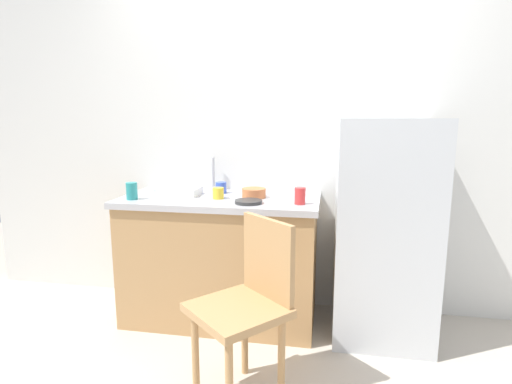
{
  "coord_description": "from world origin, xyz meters",
  "views": [
    {
      "loc": [
        0.29,
        -1.9,
        1.37
      ],
      "look_at": [
        -0.16,
        0.6,
        0.9
      ],
      "focal_mm": 28.32,
      "sensor_mm": 36.0,
      "label": 1
    }
  ],
  "objects_px": {
    "cup_blue": "(221,188)",
    "refrigerator": "(383,229)",
    "chair": "(248,301)",
    "cup_teal": "(132,191)",
    "cup_yellow": "(218,193)",
    "dish_tray": "(179,191)",
    "hotplate": "(248,202)",
    "cup_red": "(300,196)",
    "terracotta_bowl": "(254,193)"
  },
  "relations": [
    {
      "from": "cup_red",
      "to": "cup_teal",
      "type": "relative_size",
      "value": 0.93
    },
    {
      "from": "cup_yellow",
      "to": "terracotta_bowl",
      "type": "bearing_deg",
      "value": 20.33
    },
    {
      "from": "dish_tray",
      "to": "cup_red",
      "type": "distance_m",
      "value": 0.85
    },
    {
      "from": "cup_yellow",
      "to": "cup_red",
      "type": "bearing_deg",
      "value": -8.38
    },
    {
      "from": "dish_tray",
      "to": "cup_teal",
      "type": "height_order",
      "value": "cup_teal"
    },
    {
      "from": "dish_tray",
      "to": "cup_blue",
      "type": "xyz_separation_m",
      "value": [
        0.26,
        0.12,
        0.01
      ]
    },
    {
      "from": "chair",
      "to": "hotplate",
      "type": "relative_size",
      "value": 5.24
    },
    {
      "from": "refrigerator",
      "to": "cup_blue",
      "type": "height_order",
      "value": "refrigerator"
    },
    {
      "from": "terracotta_bowl",
      "to": "cup_teal",
      "type": "height_order",
      "value": "cup_teal"
    },
    {
      "from": "refrigerator",
      "to": "cup_red",
      "type": "xyz_separation_m",
      "value": [
        -0.51,
        -0.13,
        0.22
      ]
    },
    {
      "from": "hotplate",
      "to": "cup_red",
      "type": "bearing_deg",
      "value": 5.54
    },
    {
      "from": "terracotta_bowl",
      "to": "refrigerator",
      "type": "bearing_deg",
      "value": -1.95
    },
    {
      "from": "cup_yellow",
      "to": "hotplate",
      "type": "bearing_deg",
      "value": -26.18
    },
    {
      "from": "hotplate",
      "to": "cup_red",
      "type": "xyz_separation_m",
      "value": [
        0.31,
        0.03,
        0.04
      ]
    },
    {
      "from": "cup_red",
      "to": "cup_blue",
      "type": "bearing_deg",
      "value": 154.12
    },
    {
      "from": "refrigerator",
      "to": "hotplate",
      "type": "relative_size",
      "value": 8.05
    },
    {
      "from": "refrigerator",
      "to": "cup_yellow",
      "type": "bearing_deg",
      "value": -177.08
    },
    {
      "from": "refrigerator",
      "to": "cup_yellow",
      "type": "xyz_separation_m",
      "value": [
        -1.05,
        -0.05,
        0.21
      ]
    },
    {
      "from": "chair",
      "to": "cup_yellow",
      "type": "xyz_separation_m",
      "value": [
        -0.34,
        0.7,
        0.39
      ]
    },
    {
      "from": "cup_teal",
      "to": "cup_blue",
      "type": "bearing_deg",
      "value": 32.26
    },
    {
      "from": "cup_teal",
      "to": "cup_red",
      "type": "bearing_deg",
      "value": 2.28
    },
    {
      "from": "terracotta_bowl",
      "to": "hotplate",
      "type": "bearing_deg",
      "value": -89.56
    },
    {
      "from": "refrigerator",
      "to": "cup_red",
      "type": "height_order",
      "value": "refrigerator"
    },
    {
      "from": "chair",
      "to": "cup_teal",
      "type": "bearing_deg",
      "value": -171.24
    },
    {
      "from": "chair",
      "to": "refrigerator",
      "type": "bearing_deg",
      "value": 88.97
    },
    {
      "from": "refrigerator",
      "to": "hotplate",
      "type": "bearing_deg",
      "value": -168.88
    },
    {
      "from": "cup_blue",
      "to": "refrigerator",
      "type": "bearing_deg",
      "value": -7.56
    },
    {
      "from": "refrigerator",
      "to": "cup_teal",
      "type": "bearing_deg",
      "value": -173.71
    },
    {
      "from": "terracotta_bowl",
      "to": "hotplate",
      "type": "height_order",
      "value": "terracotta_bowl"
    },
    {
      "from": "dish_tray",
      "to": "terracotta_bowl",
      "type": "bearing_deg",
      "value": -0.05
    },
    {
      "from": "chair",
      "to": "cup_teal",
      "type": "xyz_separation_m",
      "value": [
        -0.87,
        0.58,
        0.41
      ]
    },
    {
      "from": "cup_yellow",
      "to": "cup_teal",
      "type": "distance_m",
      "value": 0.55
    },
    {
      "from": "cup_teal",
      "to": "refrigerator",
      "type": "bearing_deg",
      "value": 6.29
    },
    {
      "from": "cup_red",
      "to": "hotplate",
      "type": "bearing_deg",
      "value": -174.46
    },
    {
      "from": "refrigerator",
      "to": "terracotta_bowl",
      "type": "height_order",
      "value": "refrigerator"
    },
    {
      "from": "refrigerator",
      "to": "hotplate",
      "type": "distance_m",
      "value": 0.86
    },
    {
      "from": "chair",
      "to": "dish_tray",
      "type": "xyz_separation_m",
      "value": [
        -0.63,
        0.78,
        0.38
      ]
    },
    {
      "from": "cup_yellow",
      "to": "cup_teal",
      "type": "height_order",
      "value": "cup_teal"
    },
    {
      "from": "chair",
      "to": "dish_tray",
      "type": "height_order",
      "value": "dish_tray"
    },
    {
      "from": "terracotta_bowl",
      "to": "cup_blue",
      "type": "relative_size",
      "value": 2.05
    },
    {
      "from": "refrigerator",
      "to": "cup_teal",
      "type": "relative_size",
      "value": 12.51
    },
    {
      "from": "chair",
      "to": "cup_yellow",
      "type": "bearing_deg",
      "value": 157.86
    },
    {
      "from": "refrigerator",
      "to": "cup_blue",
      "type": "xyz_separation_m",
      "value": [
        -1.08,
        0.14,
        0.21
      ]
    },
    {
      "from": "chair",
      "to": "cup_teal",
      "type": "relative_size",
      "value": 8.14
    },
    {
      "from": "dish_tray",
      "to": "terracotta_bowl",
      "type": "distance_m",
      "value": 0.52
    },
    {
      "from": "dish_tray",
      "to": "refrigerator",
      "type": "bearing_deg",
      "value": -1.22
    },
    {
      "from": "dish_tray",
      "to": "hotplate",
      "type": "distance_m",
      "value": 0.55
    },
    {
      "from": "cup_teal",
      "to": "cup_yellow",
      "type": "bearing_deg",
      "value": 12.69
    },
    {
      "from": "dish_tray",
      "to": "cup_teal",
      "type": "xyz_separation_m",
      "value": [
        -0.24,
        -0.2,
        0.03
      ]
    },
    {
      "from": "dish_tray",
      "to": "cup_yellow",
      "type": "xyz_separation_m",
      "value": [
        0.3,
        -0.08,
        0.01
      ]
    }
  ]
}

